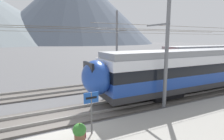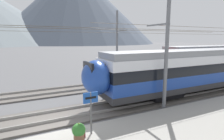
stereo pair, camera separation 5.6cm
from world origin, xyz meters
name	(u,v)px [view 1 (the left image)]	position (x,y,z in m)	size (l,w,h in m)	color
ground_plane	(56,127)	(0.00, 0.00, 0.00)	(400.00, 400.00, 0.00)	#565659
track_near	(53,118)	(0.00, 1.23, 0.07)	(120.00, 3.00, 0.28)	#5B5651
track_far	(43,93)	(0.00, 6.80, 0.07)	(120.00, 3.00, 0.28)	#5B5651
train_near_platform	(221,66)	(15.60, 1.23, 2.23)	(27.10, 2.89, 4.27)	#2D2D30
catenary_mast_mid	(165,52)	(6.90, -0.57, 3.92)	(44.34, 2.24, 7.47)	slate
catenary_mast_far_side	(117,45)	(8.25, 8.59, 4.07)	(44.34, 2.24, 7.83)	slate
platform_sign	(91,104)	(1.33, -2.02, 1.82)	(0.70, 0.08, 2.01)	#59595B
handbag_near_sign	(82,135)	(0.81, -2.18, 0.49)	(0.32, 0.18, 0.41)	maroon
potted_plant_platform_edge	(79,132)	(0.61, -2.49, 0.82)	(0.58, 0.58, 0.85)	brown
mountain_central_peak	(74,6)	(51.65, 192.31, 40.06)	(169.51, 169.51, 80.11)	#515B6B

